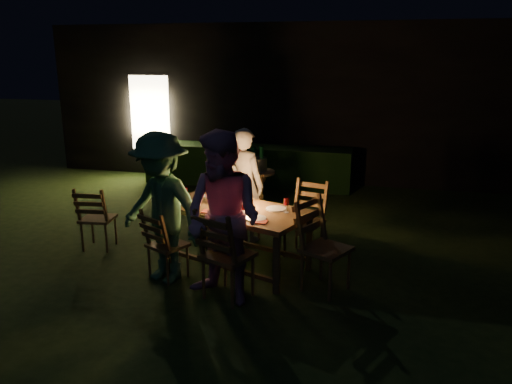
% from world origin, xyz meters
% --- Properties ---
extents(garden_envelope, '(40.00, 40.00, 3.20)m').
position_xyz_m(garden_envelope, '(-0.01, 6.15, 1.58)').
color(garden_envelope, black).
rests_on(garden_envelope, ground).
extents(dining_table, '(2.03, 1.50, 0.76)m').
position_xyz_m(dining_table, '(0.39, -0.22, 0.69)').
color(dining_table, '#4C3219').
rests_on(dining_table, ground).
extents(chair_near_left, '(0.55, 0.57, 0.90)m').
position_xyz_m(chair_near_left, '(-0.30, -0.78, 0.27)').
color(chair_near_left, '#4C3219').
rests_on(chair_near_left, ground).
extents(chair_near_right, '(0.64, 0.66, 1.08)m').
position_xyz_m(chair_near_right, '(0.54, -1.10, 0.33)').
color(chair_near_right, '#4C3219').
rests_on(chair_near_right, ground).
extents(chair_far_left, '(0.57, 0.59, 0.98)m').
position_xyz_m(chair_far_left, '(0.24, 0.66, 0.30)').
color(chair_far_left, '#4C3219').
rests_on(chair_far_left, ground).
extents(chair_far_right, '(0.58, 0.60, 1.02)m').
position_xyz_m(chair_far_right, '(1.18, 0.31, 0.31)').
color(chair_far_right, '#4C3219').
rests_on(chair_far_right, ground).
extents(chair_end, '(0.68, 0.66, 1.08)m').
position_xyz_m(chair_end, '(1.54, -0.65, 0.33)').
color(chair_end, '#4C3219').
rests_on(chair_end, ground).
extents(chair_spare, '(0.46, 0.49, 0.93)m').
position_xyz_m(chair_spare, '(-1.59, -0.13, 0.28)').
color(chair_spare, '#4C3219').
rests_on(chair_spare, ground).
extents(person_house_side, '(0.69, 0.57, 1.62)m').
position_xyz_m(person_house_side, '(0.26, 0.71, 0.81)').
color(person_house_side, beige).
rests_on(person_house_side, ground).
extents(person_opp_right, '(1.09, 0.98, 1.86)m').
position_xyz_m(person_opp_right, '(0.53, -1.14, 0.93)').
color(person_opp_right, '#B27B9E').
rests_on(person_opp_right, ground).
extents(person_opp_left, '(1.30, 1.02, 1.77)m').
position_xyz_m(person_opp_left, '(-0.32, -0.83, 0.88)').
color(person_opp_left, '#336640').
rests_on(person_opp_left, ground).
extents(lantern, '(0.16, 0.16, 0.35)m').
position_xyz_m(lantern, '(0.46, -0.19, 0.92)').
color(lantern, white).
rests_on(lantern, dining_table).
extents(plate_far_left, '(0.25, 0.25, 0.01)m').
position_xyz_m(plate_far_left, '(-0.04, 0.18, 0.77)').
color(plate_far_left, white).
rests_on(plate_far_left, dining_table).
extents(plate_near_left, '(0.25, 0.25, 0.01)m').
position_xyz_m(plate_near_left, '(-0.20, -0.23, 0.77)').
color(plate_near_left, white).
rests_on(plate_near_left, dining_table).
extents(plate_far_right, '(0.25, 0.25, 0.01)m').
position_xyz_m(plate_far_right, '(0.89, -0.17, 0.77)').
color(plate_far_right, white).
rests_on(plate_far_right, dining_table).
extents(plate_near_right, '(0.25, 0.25, 0.01)m').
position_xyz_m(plate_near_right, '(0.74, -0.58, 0.77)').
color(plate_near_right, white).
rests_on(plate_near_right, dining_table).
extents(wineglass_a, '(0.06, 0.06, 0.18)m').
position_xyz_m(wineglass_a, '(0.21, 0.15, 0.85)').
color(wineglass_a, '#59070F').
rests_on(wineglass_a, dining_table).
extents(wineglass_b, '(0.06, 0.06, 0.18)m').
position_xyz_m(wineglass_b, '(-0.32, -0.07, 0.85)').
color(wineglass_b, '#59070F').
rests_on(wineglass_b, dining_table).
extents(wineglass_c, '(0.06, 0.06, 0.18)m').
position_xyz_m(wineglass_c, '(0.58, -0.58, 0.85)').
color(wineglass_c, '#59070F').
rests_on(wineglass_c, dining_table).
extents(wineglass_d, '(0.06, 0.06, 0.18)m').
position_xyz_m(wineglass_d, '(1.04, -0.27, 0.85)').
color(wineglass_d, '#59070F').
rests_on(wineglass_d, dining_table).
extents(wineglass_e, '(0.06, 0.06, 0.18)m').
position_xyz_m(wineglass_e, '(0.20, -0.46, 0.85)').
color(wineglass_e, silver).
rests_on(wineglass_e, dining_table).
extents(bottle_table, '(0.07, 0.07, 0.28)m').
position_xyz_m(bottle_table, '(0.16, -0.13, 0.90)').
color(bottle_table, '#0F471E').
rests_on(bottle_table, dining_table).
extents(napkin_left, '(0.18, 0.14, 0.01)m').
position_xyz_m(napkin_left, '(0.14, -0.46, 0.77)').
color(napkin_left, red).
rests_on(napkin_left, dining_table).
extents(napkin_right, '(0.18, 0.14, 0.01)m').
position_xyz_m(napkin_right, '(0.80, -0.69, 0.77)').
color(napkin_right, red).
rests_on(napkin_right, dining_table).
extents(phone, '(0.14, 0.07, 0.01)m').
position_xyz_m(phone, '(-0.29, -0.28, 0.77)').
color(phone, black).
rests_on(phone, dining_table).
extents(side_table, '(0.56, 0.56, 0.75)m').
position_xyz_m(side_table, '(0.18, 1.84, 0.66)').
color(side_table, olive).
rests_on(side_table, ground).
extents(ice_bucket, '(0.30, 0.30, 0.22)m').
position_xyz_m(ice_bucket, '(0.18, 1.84, 0.86)').
color(ice_bucket, '#A5A8AD').
rests_on(ice_bucket, side_table).
extents(bottle_bucket_a, '(0.07, 0.07, 0.32)m').
position_xyz_m(bottle_bucket_a, '(0.13, 1.80, 0.91)').
color(bottle_bucket_a, '#0F471E').
rests_on(bottle_bucket_a, side_table).
extents(bottle_bucket_b, '(0.07, 0.07, 0.32)m').
position_xyz_m(bottle_bucket_b, '(0.23, 1.88, 0.91)').
color(bottle_bucket_b, '#0F471E').
rests_on(bottle_bucket_b, side_table).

